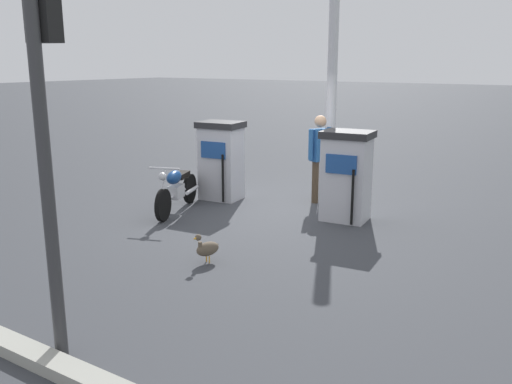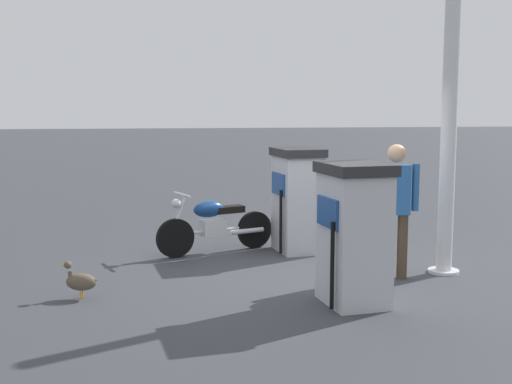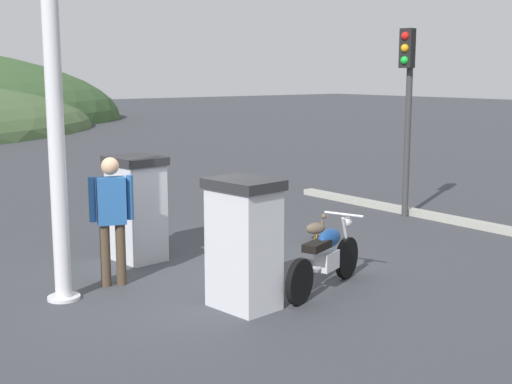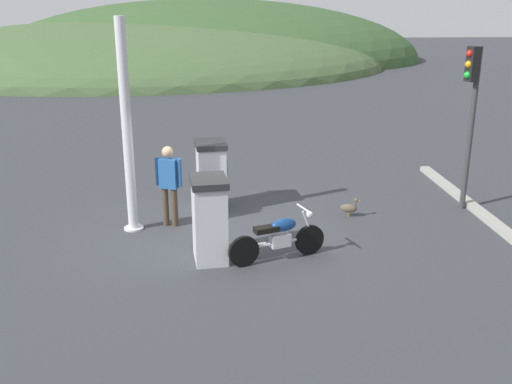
% 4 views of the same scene
% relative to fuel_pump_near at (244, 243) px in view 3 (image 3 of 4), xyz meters
% --- Properties ---
extents(ground_plane, '(120.00, 120.00, 0.00)m').
position_rel_fuel_pump_near_xyz_m(ground_plane, '(0.21, 1.34, -0.79)').
color(ground_plane, '#383A3F').
extents(fuel_pump_near, '(0.72, 0.91, 1.55)m').
position_rel_fuel_pump_near_xyz_m(fuel_pump_near, '(0.00, 0.00, 0.00)').
color(fuel_pump_near, silver).
rests_on(fuel_pump_near, ground).
extents(fuel_pump_far, '(0.75, 0.90, 1.55)m').
position_rel_fuel_pump_near_xyz_m(fuel_pump_far, '(-0.00, 2.69, 0.00)').
color(fuel_pump_far, silver).
rests_on(fuel_pump_far, ground).
extents(motorcycle_near_pump, '(1.79, 0.81, 0.92)m').
position_rel_fuel_pump_near_xyz_m(motorcycle_near_pump, '(1.23, -0.09, -0.35)').
color(motorcycle_near_pump, black).
rests_on(motorcycle_near_pump, ground).
extents(attendant_person, '(0.57, 0.30, 1.69)m').
position_rel_fuel_pump_near_xyz_m(attendant_person, '(-0.85, 1.74, 0.19)').
color(attendant_person, '#473828').
rests_on(attendant_person, ground).
extents(wandering_duck, '(0.43, 0.27, 0.43)m').
position_rel_fuel_pump_near_xyz_m(wandering_duck, '(2.96, 2.01, -0.58)').
color(wandering_duck, brown).
rests_on(wandering_duck, ground).
extents(roadside_traffic_light, '(0.40, 0.28, 3.56)m').
position_rel_fuel_pump_near_xyz_m(roadside_traffic_light, '(5.55, 2.38, 1.66)').
color(roadside_traffic_light, '#38383A').
rests_on(roadside_traffic_light, ground).
extents(canopy_support_pole, '(0.40, 0.40, 4.20)m').
position_rel_fuel_pump_near_xyz_m(canopy_support_pole, '(-1.60, 1.58, 1.24)').
color(canopy_support_pole, silver).
rests_on(canopy_support_pole, ground).
extents(road_edge_kerb, '(0.38, 8.20, 0.12)m').
position_rel_fuel_pump_near_xyz_m(road_edge_kerb, '(5.87, 1.34, -0.73)').
color(road_edge_kerb, '#9E9E93').
rests_on(road_edge_kerb, ground).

